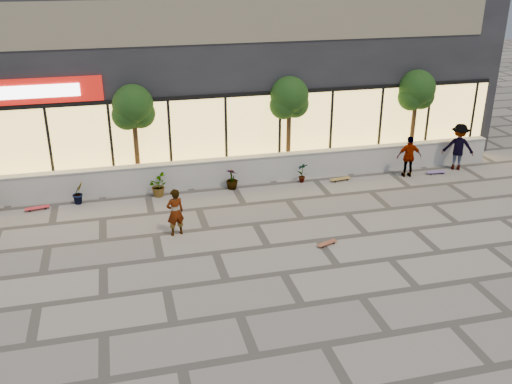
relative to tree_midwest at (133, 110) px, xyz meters
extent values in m
plane|color=gray|center=(3.50, -7.70, -2.99)|extent=(80.00, 80.00, 0.00)
cube|color=beige|center=(3.50, -0.70, -2.49)|extent=(22.00, 0.35, 1.00)
cube|color=#B2AFA8|center=(3.50, -0.70, -1.97)|extent=(22.00, 0.42, 0.04)
cube|color=black|center=(3.50, 4.80, 1.26)|extent=(24.00, 9.00, 8.50)
cube|color=#FFD066|center=(3.50, 0.28, -1.29)|extent=(23.04, 0.05, 3.00)
cube|color=black|center=(3.50, 0.25, 0.26)|extent=(23.04, 0.08, 0.15)
cube|color=red|center=(-3.50, 0.23, 0.81)|extent=(5.00, 0.10, 0.90)
cube|color=white|center=(-3.50, 0.16, 0.81)|extent=(3.40, 0.06, 0.45)
cube|color=brown|center=(3.50, 0.28, 3.01)|extent=(21.60, 0.05, 1.60)
imported|color=black|center=(-2.20, -1.25, -2.58)|extent=(0.57, 0.57, 0.81)
imported|color=black|center=(0.60, -1.25, -2.58)|extent=(0.68, 0.77, 0.81)
imported|color=black|center=(3.40, -1.25, -2.58)|extent=(0.64, 0.64, 0.81)
imported|color=black|center=(6.20, -1.25, -2.58)|extent=(0.46, 0.35, 0.81)
cylinder|color=#4C361B|center=(0.00, 0.00, -1.37)|extent=(0.18, 0.18, 3.24)
sphere|color=black|center=(0.00, 0.00, 0.18)|extent=(1.50, 1.50, 1.50)
sphere|color=black|center=(-0.25, -0.05, -0.18)|extent=(1.10, 1.10, 1.10)
sphere|color=black|center=(0.25, 0.05, -0.18)|extent=(1.10, 1.10, 1.10)
cylinder|color=#4C361B|center=(6.00, 0.00, -1.37)|extent=(0.18, 0.18, 3.24)
sphere|color=black|center=(6.00, 0.00, 0.18)|extent=(1.50, 1.50, 1.50)
sphere|color=black|center=(5.75, -0.05, -0.18)|extent=(1.10, 1.10, 1.10)
sphere|color=black|center=(6.25, 0.05, -0.18)|extent=(1.10, 1.10, 1.10)
cylinder|color=#4C361B|center=(11.50, 0.00, -1.37)|extent=(0.18, 0.18, 3.24)
sphere|color=black|center=(11.50, 0.00, 0.18)|extent=(1.50, 1.50, 1.50)
sphere|color=black|center=(11.25, -0.05, -0.18)|extent=(1.10, 1.10, 1.10)
sphere|color=black|center=(11.75, 0.05, -0.18)|extent=(1.10, 1.10, 1.10)
imported|color=white|center=(0.88, -4.57, -2.21)|extent=(0.65, 0.51, 1.56)
imported|color=silver|center=(10.50, -1.69, -2.15)|extent=(1.03, 0.57, 1.67)
imported|color=maroon|center=(12.87, -1.40, -2.02)|extent=(1.44, 1.23, 1.93)
cube|color=brown|center=(5.28, -6.44, -2.91)|extent=(0.74, 0.43, 0.02)
cylinder|color=black|center=(5.46, -6.30, -2.96)|extent=(0.06, 0.04, 0.05)
cylinder|color=black|center=(5.51, -6.42, -2.96)|extent=(0.06, 0.04, 0.05)
cylinder|color=black|center=(5.05, -6.45, -2.96)|extent=(0.06, 0.04, 0.05)
cylinder|color=black|center=(5.10, -6.57, -2.96)|extent=(0.06, 0.04, 0.05)
cube|color=red|center=(-3.61, -1.50, -2.90)|extent=(0.85, 0.35, 0.02)
cylinder|color=black|center=(-3.37, -1.38, -2.96)|extent=(0.06, 0.04, 0.06)
cylinder|color=black|center=(-3.35, -1.53, -2.96)|extent=(0.06, 0.04, 0.06)
cylinder|color=black|center=(-3.87, -1.47, -2.96)|extent=(0.06, 0.04, 0.06)
cylinder|color=black|center=(-3.85, -1.62, -2.96)|extent=(0.06, 0.04, 0.06)
cube|color=olive|center=(7.71, -1.50, -2.89)|extent=(0.87, 0.32, 0.02)
cylinder|color=black|center=(7.96, -1.39, -2.95)|extent=(0.06, 0.04, 0.06)
cylinder|color=black|center=(7.98, -1.54, -2.95)|extent=(0.06, 0.04, 0.06)
cylinder|color=black|center=(7.44, -1.46, -2.95)|extent=(0.06, 0.04, 0.06)
cylinder|color=black|center=(7.46, -1.61, -2.95)|extent=(0.06, 0.04, 0.06)
cube|color=#6F559C|center=(11.77, -1.74, -2.90)|extent=(0.82, 0.27, 0.02)
cylinder|color=black|center=(12.02, -1.69, -2.96)|extent=(0.06, 0.04, 0.06)
cylinder|color=black|center=(12.01, -1.83, -2.96)|extent=(0.06, 0.04, 0.06)
cylinder|color=black|center=(11.53, -1.65, -2.96)|extent=(0.06, 0.04, 0.06)
cylinder|color=black|center=(11.51, -1.79, -2.96)|extent=(0.06, 0.04, 0.06)
camera|label=1|loc=(-0.63, -20.94, 5.27)|focal=40.00mm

